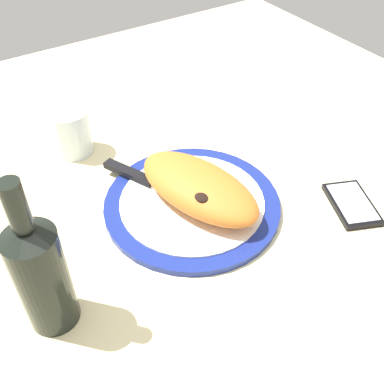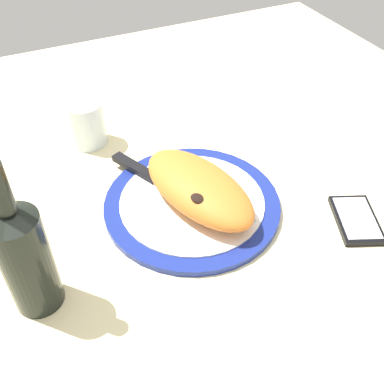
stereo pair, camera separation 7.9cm
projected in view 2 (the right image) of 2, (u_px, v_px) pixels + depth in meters
The scene contains 8 objects.
ground_plane at pixel (192, 212), 82.05cm from camera, with size 150.00×150.00×3.00cm, color beige.
plate at pixel (192, 204), 80.55cm from camera, with size 31.16×31.16×1.53cm.
calzone at pixel (198, 188), 77.82cm from camera, with size 26.58×17.68×6.18cm.
fork at pixel (218, 191), 81.55cm from camera, with size 16.06×4.86×0.40cm.
knife at pixel (147, 175), 84.40cm from camera, with size 22.80×11.81×1.20cm.
smartphone at pixel (356, 220), 77.87cm from camera, with size 12.98×10.62×1.16cm.
water_glass at pixel (87, 126), 92.66cm from camera, with size 7.66×7.66×9.38cm.
wine_bottle at pixel (24, 256), 60.10cm from camera, with size 6.94×6.94×25.26cm.
Camera 2 is at (-52.56, 24.44, 56.69)cm, focal length 42.51 mm.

